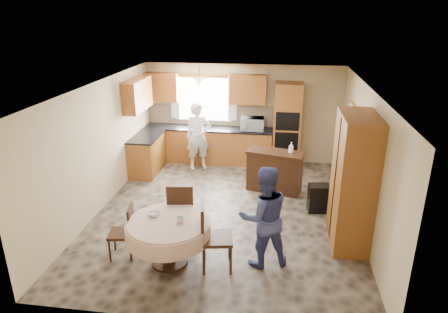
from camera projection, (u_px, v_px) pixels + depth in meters
name	position (u px, v px, depth m)	size (l,w,h in m)	color
floor	(226.00, 212.00, 7.92)	(5.00, 6.00, 0.01)	#6E5F4D
ceiling	(226.00, 86.00, 7.05)	(5.00, 6.00, 0.01)	white
wall_back	(242.00, 113.00, 10.27)	(5.00, 0.02, 2.50)	tan
wall_front	(191.00, 238.00, 4.70)	(5.00, 0.02, 2.50)	tan
wall_left	(100.00, 146.00, 7.82)	(0.02, 6.00, 2.50)	tan
wall_right	(364.00, 159.00, 7.15)	(0.02, 6.00, 2.50)	tan
window	(204.00, 99.00, 10.26)	(1.40, 0.03, 1.10)	white
curtain_left	(175.00, 97.00, 10.30)	(0.22, 0.02, 1.15)	white
curtain_right	(232.00, 98.00, 10.09)	(0.22, 0.02, 1.15)	white
base_cab_back	(208.00, 145.00, 10.39)	(3.30, 0.60, 0.88)	#A8602C
counter_back	(208.00, 128.00, 10.22)	(3.30, 0.64, 0.04)	black
base_cab_left	(147.00, 155.00, 9.73)	(0.60, 1.20, 0.88)	#A8602C
counter_left	(146.00, 137.00, 9.57)	(0.64, 1.20, 0.04)	black
backsplash	(210.00, 115.00, 10.40)	(3.30, 0.02, 0.55)	beige
wall_cab_left	(162.00, 87.00, 10.16)	(0.85, 0.33, 0.72)	#A25628
wall_cab_right	(248.00, 89.00, 9.86)	(0.90, 0.33, 0.72)	#A25628
wall_cab_side	(137.00, 95.00, 9.24)	(0.33, 1.20, 0.72)	#A25628
oven_tower	(287.00, 126.00, 9.89)	(0.66, 0.62, 2.12)	#A8602C
oven_upper	(287.00, 122.00, 9.53)	(0.56, 0.01, 0.45)	black
oven_lower	(286.00, 141.00, 9.71)	(0.56, 0.01, 0.45)	black
pendant	(200.00, 82.00, 9.63)	(0.36, 0.36, 0.18)	beige
sideboard	(274.00, 172.00, 8.71)	(1.20, 0.50, 0.86)	#3B2210
space_heater	(319.00, 198.00, 7.86)	(0.41, 0.28, 0.56)	black
cupboard	(354.00, 181.00, 6.56)	(0.59, 1.18, 2.24)	#A8602C
dining_table	(168.00, 231.00, 6.15)	(1.31, 1.31, 0.74)	#3B2210
chair_left	(125.00, 229.00, 6.36)	(0.44, 0.44, 0.89)	#3B2210
chair_back	(181.00, 209.00, 6.79)	(0.53, 0.53, 1.07)	#3B2210
chair_right	(211.00, 233.00, 6.04)	(0.55, 0.55, 1.09)	#3B2210
framed_picture	(352.00, 113.00, 8.37)	(0.06, 0.53, 0.44)	gold
microwave	(252.00, 124.00, 9.96)	(0.58, 0.39, 0.32)	silver
person_sink	(198.00, 136.00, 9.81)	(0.61, 0.40, 1.66)	silver
person_dining	(264.00, 217.00, 6.06)	(0.80, 0.62, 1.64)	#39407D
bowl_sideboard	(266.00, 152.00, 8.58)	(0.19, 0.19, 0.05)	#B2B2B2
bottle_sideboard	(291.00, 149.00, 8.47)	(0.11, 0.11, 0.28)	silver
cup_table	(180.00, 220.00, 6.04)	(0.12, 0.12, 0.09)	#B2B2B2
bowl_table	(154.00, 214.00, 6.24)	(0.19, 0.19, 0.06)	#B2B2B2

